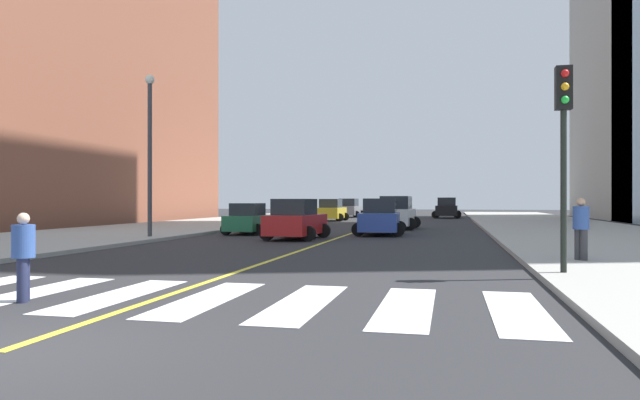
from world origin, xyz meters
name	(u,v)px	position (x,y,z in m)	size (l,w,h in m)	color
sidewalk_kerb_east	(624,243)	(12.20, 20.00, 0.07)	(10.00, 120.00, 0.15)	#9E9B93
sidewalk_kerb_west	(94,235)	(-12.20, 20.00, 0.07)	(10.00, 120.00, 0.15)	#9E9B93
crosswalk_paint	(162,297)	(0.00, 4.00, 0.01)	(13.50, 4.00, 0.01)	silver
lane_divider_paint	(382,223)	(0.00, 40.00, 0.01)	(0.16, 80.00, 0.01)	yellow
low_rise_brick_west	(54,79)	(-27.02, 36.42, 11.98)	(16.00, 32.00, 23.96)	brown
car_gray_nearest	(349,209)	(-5.24, 55.11, 0.93)	(2.90, 4.53, 1.99)	slate
car_red_second	(296,220)	(-1.76, 20.13, 0.88)	(2.75, 4.28, 1.87)	red
car_blue_third	(380,218)	(1.68, 24.29, 0.89)	(2.78, 4.33, 1.90)	#2D479E
car_yellow_fourth	(331,211)	(-4.91, 43.85, 0.90)	(2.71, 4.32, 1.93)	gold
car_green_fifth	(249,220)	(-5.29, 23.57, 0.77)	(2.32, 3.71, 1.65)	#236B42
car_black_sixth	(447,208)	(4.95, 54.75, 0.98)	(2.98, 4.72, 2.09)	black
car_white_seventh	(396,214)	(1.90, 30.94, 0.97)	(3.02, 4.72, 2.07)	silver
traffic_light_near_corner	(564,127)	(7.78, 8.33, 3.49)	(0.36, 0.41, 4.74)	black
pedestrian_crossing	(23,253)	(-2.18, 3.02, 0.87)	(0.39, 0.39, 1.59)	#232847
pedestrian_waiting_east	(581,226)	(8.78, 11.37, 1.10)	(0.43, 0.43, 1.72)	#38383D
street_lamp	(150,141)	(-8.26, 18.42, 4.54)	(0.44, 0.44, 7.44)	#38383D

